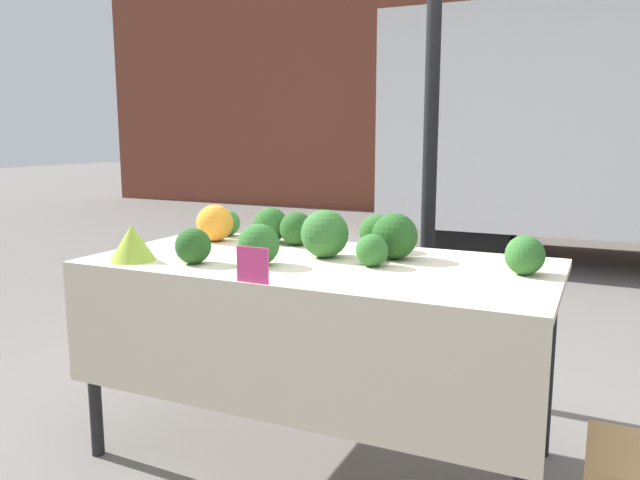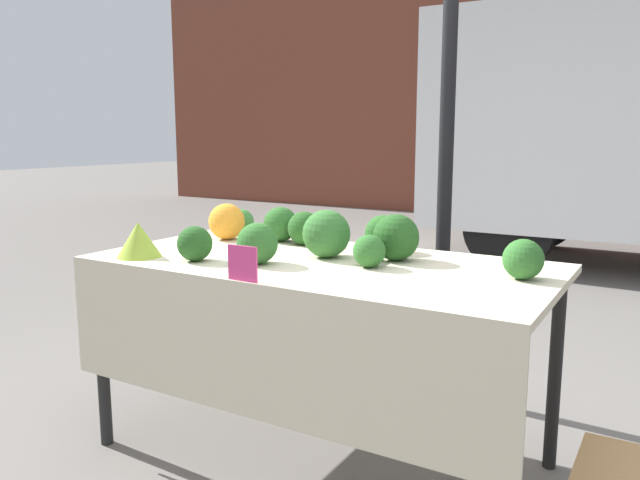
# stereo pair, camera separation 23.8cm
# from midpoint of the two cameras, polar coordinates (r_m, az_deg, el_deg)

# --- Properties ---
(ground_plane) EXTENTS (40.00, 40.00, 0.00)m
(ground_plane) POSITION_cam_midpoint_polar(r_m,az_deg,el_deg) (2.68, -2.69, -19.05)
(ground_plane) COLOR slate
(building_facade) EXTENTS (16.00, 0.60, 5.55)m
(building_facade) POSITION_cam_midpoint_polar(r_m,az_deg,el_deg) (10.24, 19.31, 17.53)
(building_facade) COLOR brown
(building_facade) RESTS_ON ground_plane
(tent_pole) EXTENTS (0.07, 0.07, 2.47)m
(tent_pole) POSITION_cam_midpoint_polar(r_m,az_deg,el_deg) (3.04, 7.85, 8.67)
(tent_pole) COLOR black
(tent_pole) RESTS_ON ground_plane
(market_table) EXTENTS (1.76, 0.87, 0.80)m
(market_table) POSITION_cam_midpoint_polar(r_m,az_deg,el_deg) (2.36, -3.54, -4.56)
(market_table) COLOR beige
(market_table) RESTS_ON ground_plane
(orange_cauliflower) EXTENTS (0.17, 0.17, 0.17)m
(orange_cauliflower) POSITION_cam_midpoint_polar(r_m,az_deg,el_deg) (2.87, -11.95, 1.52)
(orange_cauliflower) COLOR orange
(orange_cauliflower) RESTS_ON market_table
(romanesco_head) EXTENTS (0.17, 0.17, 0.14)m
(romanesco_head) POSITION_cam_midpoint_polar(r_m,az_deg,el_deg) (2.52, -19.42, -0.26)
(romanesco_head) COLOR #93B238
(romanesco_head) RESTS_ON market_table
(broccoli_head_0) EXTENTS (0.19, 0.19, 0.19)m
(broccoli_head_0) POSITION_cam_midpoint_polar(r_m,az_deg,el_deg) (2.44, -2.35, 0.56)
(broccoli_head_0) COLOR #336B2D
(broccoli_head_0) RESTS_ON market_table
(broccoli_head_1) EXTENTS (0.18, 0.18, 0.18)m
(broccoli_head_1) POSITION_cam_midpoint_polar(r_m,az_deg,el_deg) (2.41, 4.04, 0.33)
(broccoli_head_1) COLOR #23511E
(broccoli_head_1) RESTS_ON market_table
(broccoli_head_2) EXTENTS (0.12, 0.12, 0.12)m
(broccoli_head_2) POSITION_cam_midpoint_polar(r_m,az_deg,el_deg) (2.28, 1.81, -0.97)
(broccoli_head_2) COLOR #2D6628
(broccoli_head_2) RESTS_ON market_table
(broccoli_head_3) EXTENTS (0.14, 0.14, 0.14)m
(broccoli_head_3) POSITION_cam_midpoint_polar(r_m,az_deg,el_deg) (2.40, -14.34, -0.55)
(broccoli_head_3) COLOR #23511E
(broccoli_head_3) RESTS_ON market_table
(broccoli_head_4) EXTENTS (0.15, 0.15, 0.15)m
(broccoli_head_4) POSITION_cam_midpoint_polar(r_m,az_deg,el_deg) (2.72, -4.69, 1.03)
(broccoli_head_4) COLOR #23511E
(broccoli_head_4) RESTS_ON market_table
(broccoli_head_5) EXTENTS (0.14, 0.14, 0.14)m
(broccoli_head_5) POSITION_cam_midpoint_polar(r_m,az_deg,el_deg) (2.22, 15.35, -1.38)
(broccoli_head_5) COLOR #2D6628
(broccoli_head_5) RESTS_ON market_table
(broccoli_head_6) EXTENTS (0.16, 0.16, 0.16)m
(broccoli_head_6) POSITION_cam_midpoint_polar(r_m,az_deg,el_deg) (2.32, -8.57, -0.44)
(broccoli_head_6) COLOR #2D6628
(broccoli_head_6) RESTS_ON market_table
(broccoli_head_7) EXTENTS (0.12, 0.12, 0.12)m
(broccoli_head_7) POSITION_cam_midpoint_polar(r_m,az_deg,el_deg) (3.01, -10.74, 1.52)
(broccoli_head_7) COLOR #387533
(broccoli_head_7) RESTS_ON market_table
(broccoli_head_8) EXTENTS (0.16, 0.16, 0.16)m
(broccoli_head_8) POSITION_cam_midpoint_polar(r_m,az_deg,el_deg) (2.81, -6.97, 1.37)
(broccoli_head_8) COLOR #285B23
(broccoli_head_8) RESTS_ON market_table
(broccoli_head_9) EXTENTS (0.15, 0.15, 0.15)m
(broccoli_head_9) POSITION_cam_midpoint_polar(r_m,az_deg,el_deg) (2.59, 2.66, 0.69)
(broccoli_head_9) COLOR #285B23
(broccoli_head_9) RESTS_ON market_table
(price_sign) EXTENTS (0.12, 0.01, 0.12)m
(price_sign) POSITION_cam_midpoint_polar(r_m,az_deg,el_deg) (2.05, -9.51, -2.30)
(price_sign) COLOR #E53D84
(price_sign) RESTS_ON market_table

